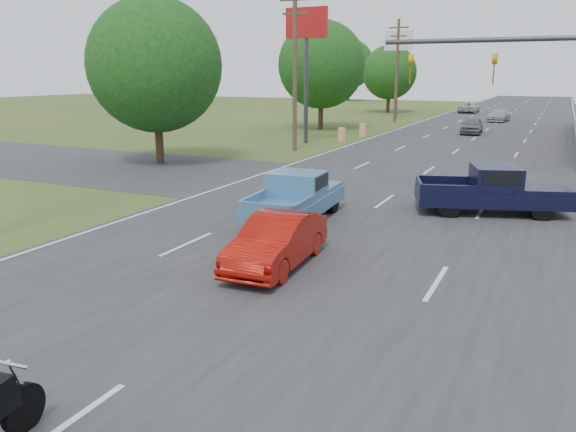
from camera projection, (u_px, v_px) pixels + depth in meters
The scene contains 21 objects.
ground at pixel (61, 430), 7.86m from camera, with size 200.00×200.00×0.00m, color #3C5220.
main_road at pixel (474, 139), 42.76m from camera, with size 15.00×180.00×0.02m, color #2D2D30.
cross_road at pixel (398, 192), 23.57m from camera, with size 120.00×10.00×0.02m, color #2D2D30.
utility_pole_5 at pixel (295, 66), 34.98m from camera, with size 2.00×0.28×10.00m.
utility_pole_6 at pixel (397, 68), 55.93m from camera, with size 2.00×0.28×10.00m.
tree_0 at pixel (155, 65), 29.91m from camera, with size 7.14×7.14×8.84m.
tree_1 at pixel (321, 65), 48.82m from camera, with size 7.56×7.56×9.36m.
tree_2 at pixel (389, 72), 70.21m from camera, with size 6.72×6.72×8.32m.
tree_4 at pixel (169, 61), 94.80m from camera, with size 9.24×9.24×11.44m.
tree_6 at pixel (349, 64), 101.79m from camera, with size 8.82×8.82×10.92m.
barrel_2 at pixel (342, 135), 40.99m from camera, with size 0.56×0.56×1.00m, color orange.
barrel_3 at pixel (363, 130), 44.35m from camera, with size 0.56×0.56×1.00m, color orange.
pole_sign_left_near at pixel (306, 38), 38.44m from camera, with size 3.00×0.35×9.20m.
pole_sign_left_far at pixel (398, 51), 59.38m from camera, with size 3.00×0.35×9.20m.
signal_mast at pixel (566, 75), 19.06m from camera, with size 9.12×0.40×7.00m.
red_convertible at pixel (277, 242), 14.37m from camera, with size 1.41×4.04×1.33m, color #9C0F07.
blue_pickup at pixel (297, 196), 18.94m from camera, with size 2.22×5.10×1.65m.
navy_pickup at pixel (495, 190), 19.82m from camera, with size 5.50×3.47×1.70m.
distant_car_grey at pixel (472, 126), 46.02m from camera, with size 1.61×4.01×1.37m, color slate.
distant_car_silver at pixel (499, 115), 57.77m from camera, with size 1.77×4.35×1.26m, color #A8A8AD.
distant_car_white at pixel (469, 108), 70.67m from camera, with size 2.18×4.72×1.31m, color beige.
Camera 1 is at (5.86, -4.80, 4.85)m, focal length 35.00 mm.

